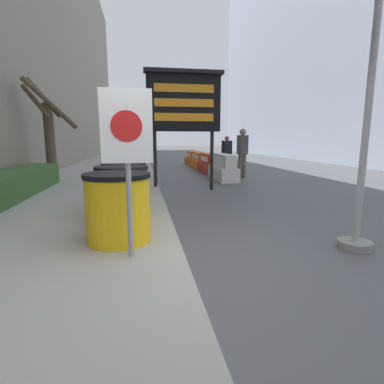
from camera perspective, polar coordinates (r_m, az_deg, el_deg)
name	(u,v)px	position (r m, az deg, el deg)	size (l,w,h in m)	color
ground_plane	(187,271)	(3.46, -0.97, -14.89)	(120.00, 120.00, 0.00)	#474749
bare_tree	(49,132)	(10.45, -25.65, 10.30)	(1.61, 1.16, 3.09)	#4C3D2D
barrel_drum_foreground	(118,207)	(3.99, -13.89, -2.87)	(0.85, 0.85, 0.90)	yellow
barrel_drum_middle	(122,194)	(4.96, -13.14, -0.33)	(0.85, 0.85, 0.90)	yellow
barrel_drum_back	(125,185)	(5.94, -12.72, 1.38)	(0.85, 0.85, 0.90)	yellow
warning_sign	(127,142)	(3.32, -12.26, 9.26)	(0.55, 0.08, 1.85)	gray
message_board	(184,103)	(8.54, -1.59, 16.59)	(2.14, 0.36, 3.27)	black
jersey_barrier_white	(223,168)	(10.86, 5.92, 4.48)	(0.63, 2.01, 0.92)	silver
jersey_barrier_red_striped	(209,164)	(13.15, 3.18, 5.27)	(0.64, 1.78, 0.81)	red
jersey_barrier_orange_near	(199,161)	(15.28, 1.37, 5.91)	(0.61, 1.97, 0.78)	orange
jersey_barrier_orange_far	(192,159)	(17.46, -0.02, 6.39)	(0.63, 1.73, 0.75)	orange
traffic_cone_near	(218,164)	(13.83, 4.91, 5.28)	(0.35, 0.35, 0.63)	black
traffic_cone_mid	(227,167)	(12.87, 6.75, 4.78)	(0.33, 0.33, 0.58)	black
traffic_light_near_curb	(155,121)	(21.94, -7.11, 13.26)	(0.28, 0.45, 3.71)	#2D2D30
pedestrian_worker	(242,149)	(11.53, 9.56, 8.10)	(0.31, 0.49, 1.84)	#514C42
pedestrian_passerby	(227,150)	(13.77, 6.65, 7.87)	(0.47, 0.36, 1.59)	#514C42
steel_pole_right	(363,163)	(4.46, 29.77, 4.82)	(0.44, 0.44, 3.68)	gray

